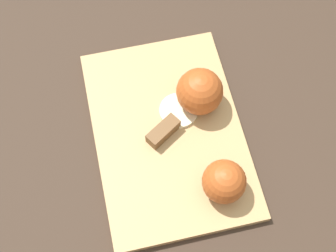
{
  "coord_description": "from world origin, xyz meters",
  "views": [
    {
      "loc": [
        -0.33,
        0.03,
        0.75
      ],
      "look_at": [
        0.0,
        0.0,
        0.04
      ],
      "focal_mm": 50.0,
      "sensor_mm": 36.0,
      "label": 1
    }
  ],
  "objects": [
    {
      "name": "cutting_board",
      "position": [
        0.0,
        0.0,
        0.01
      ],
      "size": [
        0.4,
        0.3,
        0.02
      ],
      "color": "tan",
      "rests_on": "ground_plane"
    },
    {
      "name": "apple_half_right",
      "position": [
        0.05,
        -0.06,
        0.06
      ],
      "size": [
        0.08,
        0.08,
        0.08
      ],
      "rotation": [
        0.0,
        0.0,
        3.06
      ],
      "color": "#AD4C1E",
      "rests_on": "cutting_board"
    },
    {
      "name": "apple_half_left",
      "position": [
        -0.11,
        -0.08,
        0.05
      ],
      "size": [
        0.07,
        0.07,
        0.07
      ],
      "rotation": [
        0.0,
        0.0,
        4.51
      ],
      "color": "#AD4C1E",
      "rests_on": "cutting_board"
    },
    {
      "name": "apple_slice",
      "position": [
        0.04,
        -0.02,
        0.02
      ],
      "size": [
        0.07,
        0.07,
        0.01
      ],
      "color": "beige",
      "rests_on": "cutting_board"
    },
    {
      "name": "ground_plane",
      "position": [
        0.0,
        0.0,
        0.0
      ],
      "size": [
        4.0,
        4.0,
        0.0
      ],
      "primitive_type": "plane",
      "color": "#38281E"
    },
    {
      "name": "knife",
      "position": [
        0.0,
        0.0,
        0.03
      ],
      "size": [
        0.12,
        0.14,
        0.02
      ],
      "rotation": [
        0.0,
        0.0,
        -0.87
      ],
      "color": "silver",
      "rests_on": "cutting_board"
    }
  ]
}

